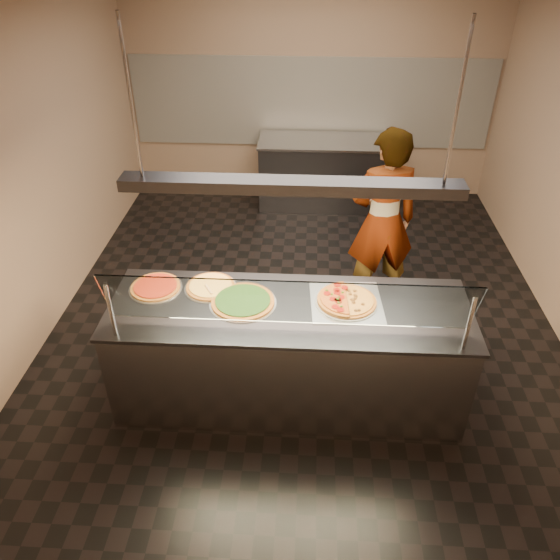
# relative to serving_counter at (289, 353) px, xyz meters

# --- Properties ---
(ground) EXTENTS (5.00, 6.00, 0.02)m
(ground) POSITION_rel_serving_counter_xyz_m (0.11, 1.19, -0.48)
(ground) COLOR black
(ground) RESTS_ON ground
(wall_back) EXTENTS (5.00, 0.02, 3.00)m
(wall_back) POSITION_rel_serving_counter_xyz_m (0.11, 4.20, 1.03)
(wall_back) COLOR #92755E
(wall_back) RESTS_ON ground
(wall_front) EXTENTS (5.00, 0.02, 3.00)m
(wall_front) POSITION_rel_serving_counter_xyz_m (0.11, -1.82, 1.03)
(wall_front) COLOR #92755E
(wall_front) RESTS_ON ground
(wall_left) EXTENTS (0.02, 6.00, 3.00)m
(wall_left) POSITION_rel_serving_counter_xyz_m (-2.40, 1.19, 1.03)
(wall_left) COLOR #92755E
(wall_left) RESTS_ON ground
(tile_band) EXTENTS (4.90, 0.02, 1.20)m
(tile_band) POSITION_rel_serving_counter_xyz_m (0.11, 4.17, 0.83)
(tile_band) COLOR silver
(tile_band) RESTS_ON wall_back
(serving_counter) EXTENTS (2.81, 0.94, 0.93)m
(serving_counter) POSITION_rel_serving_counter_xyz_m (0.00, 0.00, 0.00)
(serving_counter) COLOR #B7B7BC
(serving_counter) RESTS_ON ground
(sneeze_guard) EXTENTS (2.57, 0.18, 0.54)m
(sneeze_guard) POSITION_rel_serving_counter_xyz_m (0.00, -0.34, 0.76)
(sneeze_guard) COLOR #B7B7BC
(sneeze_guard) RESTS_ON serving_counter
(perforated_tray) EXTENTS (0.58, 0.58, 0.01)m
(perforated_tray) POSITION_rel_serving_counter_xyz_m (0.44, 0.09, 0.47)
(perforated_tray) COLOR silver
(perforated_tray) RESTS_ON serving_counter
(half_pizza_pepperoni) EXTENTS (0.26, 0.47, 0.05)m
(half_pizza_pepperoni) POSITION_rel_serving_counter_xyz_m (0.33, 0.09, 0.50)
(half_pizza_pepperoni) COLOR brown
(half_pizza_pepperoni) RESTS_ON perforated_tray
(half_pizza_sausage) EXTENTS (0.25, 0.47, 0.04)m
(half_pizza_sausage) POSITION_rel_serving_counter_xyz_m (0.55, 0.09, 0.49)
(half_pizza_sausage) COLOR brown
(half_pizza_sausage) RESTS_ON perforated_tray
(pizza_spinach) EXTENTS (0.52, 0.52, 0.03)m
(pizza_spinach) POSITION_rel_serving_counter_xyz_m (-0.37, 0.05, 0.48)
(pizza_spinach) COLOR silver
(pizza_spinach) RESTS_ON serving_counter
(pizza_cheese) EXTENTS (0.42, 0.42, 0.03)m
(pizza_cheese) POSITION_rel_serving_counter_xyz_m (-0.65, 0.23, 0.48)
(pizza_cheese) COLOR silver
(pizza_cheese) RESTS_ON serving_counter
(pizza_tomato) EXTENTS (0.43, 0.43, 0.03)m
(pizza_tomato) POSITION_rel_serving_counter_xyz_m (-1.09, 0.20, 0.48)
(pizza_tomato) COLOR silver
(pizza_tomato) RESTS_ON serving_counter
(pizza_spatula) EXTENTS (0.26, 0.20, 0.02)m
(pizza_spatula) POSITION_rel_serving_counter_xyz_m (-0.60, 0.15, 0.49)
(pizza_spatula) COLOR #B7B7BC
(pizza_spatula) RESTS_ON pizza_spinach
(prep_table) EXTENTS (1.76, 0.74, 0.93)m
(prep_table) POSITION_rel_serving_counter_xyz_m (0.31, 3.74, 0.00)
(prep_table) COLOR #37373C
(prep_table) RESTS_ON ground
(worker) EXTENTS (0.77, 0.59, 1.89)m
(worker) POSITION_rel_serving_counter_xyz_m (0.85, 1.44, 0.48)
(worker) COLOR #29282F
(worker) RESTS_ON ground
(heat_lamp_housing) EXTENTS (2.30, 0.18, 0.08)m
(heat_lamp_housing) POSITION_rel_serving_counter_xyz_m (0.00, 0.00, 1.48)
(heat_lamp_housing) COLOR #37373C
(heat_lamp_housing) RESTS_ON ceiling
(lamp_rod_left) EXTENTS (0.02, 0.02, 1.01)m
(lamp_rod_left) POSITION_rel_serving_counter_xyz_m (-1.00, 0.00, 2.03)
(lamp_rod_left) COLOR #B7B7BC
(lamp_rod_left) RESTS_ON ceiling
(lamp_rod_right) EXTENTS (0.02, 0.02, 1.01)m
(lamp_rod_right) POSITION_rel_serving_counter_xyz_m (1.00, 0.00, 2.03)
(lamp_rod_right) COLOR #B7B7BC
(lamp_rod_right) RESTS_ON ceiling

